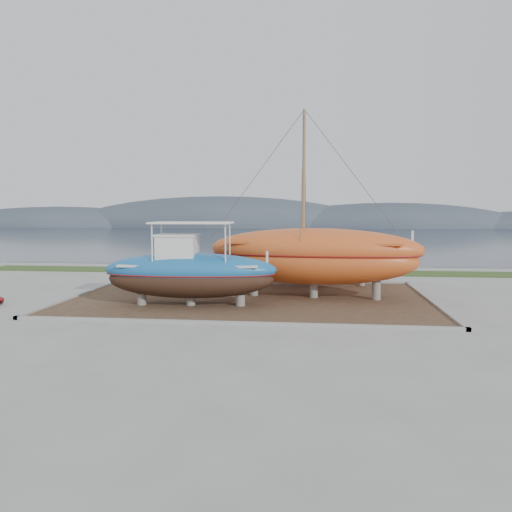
# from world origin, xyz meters

# --- Properties ---
(ground) EXTENTS (140.00, 140.00, 0.00)m
(ground) POSITION_xyz_m (0.00, 0.00, 0.00)
(ground) COLOR gray
(ground) RESTS_ON ground
(dirt_patch) EXTENTS (18.00, 12.00, 0.06)m
(dirt_patch) POSITION_xyz_m (0.00, 4.00, 0.03)
(dirt_patch) COLOR #422D1E
(dirt_patch) RESTS_ON ground
(curb_frame) EXTENTS (18.60, 12.60, 0.15)m
(curb_frame) POSITION_xyz_m (0.00, 4.00, 0.07)
(curb_frame) COLOR gray
(curb_frame) RESTS_ON ground
(grass_strip) EXTENTS (44.00, 3.00, 0.08)m
(grass_strip) POSITION_xyz_m (0.00, 15.50, 0.04)
(grass_strip) COLOR #284219
(grass_strip) RESTS_ON ground
(sea) EXTENTS (260.00, 100.00, 0.04)m
(sea) POSITION_xyz_m (0.00, 70.00, 0.00)
(sea) COLOR #182331
(sea) RESTS_ON ground
(mountain_ridge) EXTENTS (200.00, 36.00, 20.00)m
(mountain_ridge) POSITION_xyz_m (0.00, 125.00, 0.00)
(mountain_ridge) COLOR #333D49
(mountain_ridge) RESTS_ON ground
(blue_caique) EXTENTS (8.38, 3.03, 3.97)m
(blue_caique) POSITION_xyz_m (-2.54, 1.58, 2.05)
(blue_caique) COLOR #1A61A3
(blue_caique) RESTS_ON dirt_patch
(white_dinghy) EXTENTS (4.53, 3.17, 1.28)m
(white_dinghy) POSITION_xyz_m (-5.38, 5.59, 0.70)
(white_dinghy) COLOR silver
(white_dinghy) RESTS_ON dirt_patch
(orange_sailboat) EXTENTS (11.26, 4.23, 9.61)m
(orange_sailboat) POSITION_xyz_m (3.29, 4.42, 4.87)
(orange_sailboat) COLOR #C24F1D
(orange_sailboat) RESTS_ON dirt_patch
(orange_bare_hull) EXTENTS (10.42, 3.77, 3.35)m
(orange_bare_hull) POSITION_xyz_m (3.21, 8.76, 1.74)
(orange_bare_hull) COLOR #C24F1D
(orange_bare_hull) RESTS_ON dirt_patch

